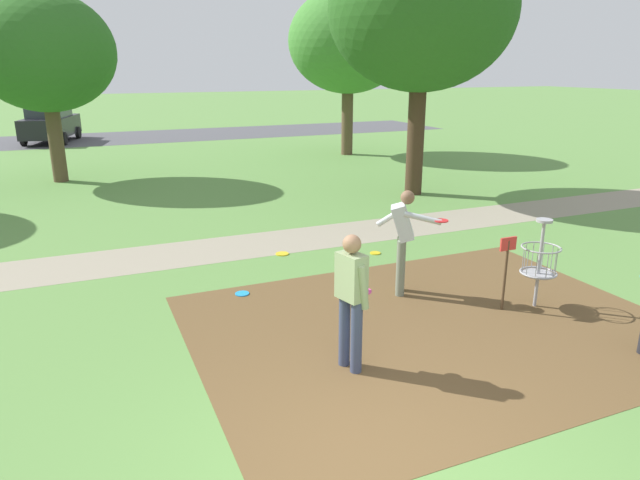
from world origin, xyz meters
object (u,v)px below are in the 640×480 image
object	(u,v)px
player_waiting_left	(351,295)
parked_car_leftmost	(50,123)
frisbee_scattered_a	(375,253)
tree_near_right	(44,52)
frisbee_far_left	(282,254)
frisbee_by_tee	(242,294)
player_foreground_watching	(403,235)
tree_mid_left	(348,42)
tree_near_left	(422,10)
disc_golf_basket	(536,260)

from	to	relation	value
player_waiting_left	parked_car_leftmost	world-z (taller)	parked_car_leftmost
frisbee_scattered_a	parked_car_leftmost	xyz separation A→B (m)	(-6.21, 21.46, 0.91)
tree_near_right	parked_car_leftmost	distance (m)	11.38
parked_car_leftmost	frisbee_far_left	bearing A→B (deg)	-77.79
parked_car_leftmost	frisbee_by_tee	bearing A→B (deg)	-81.86
frisbee_far_left	frisbee_scattered_a	bearing A→B (deg)	-21.85
player_foreground_watching	frisbee_by_tee	world-z (taller)	player_foreground_watching
frisbee_by_tee	parked_car_leftmost	distance (m)	22.70
frisbee_by_tee	tree_mid_left	distance (m)	16.13
player_waiting_left	tree_near_left	bearing A→B (deg)	53.51
frisbee_by_tee	tree_near_right	xyz separation A→B (m)	(-2.76, 11.50, 3.94)
disc_golf_basket	parked_car_leftmost	xyz separation A→B (m)	(-7.17, 24.69, 0.17)
player_foreground_watching	tree_near_right	bearing A→B (deg)	112.50
tree_near_left	tree_near_right	size ratio (longest dim) A/B	1.24
player_foreground_watching	frisbee_far_left	size ratio (longest dim) A/B	6.63
frisbee_by_tee	tree_near_left	bearing A→B (deg)	39.15
frisbee_by_tee	frisbee_far_left	distance (m)	2.11
player_foreground_watching	tree_near_right	size ratio (longest dim) A/B	0.30
player_waiting_left	frisbee_scattered_a	distance (m)	4.60
frisbee_scattered_a	tree_near_right	world-z (taller)	tree_near_right
player_waiting_left	parked_car_leftmost	xyz separation A→B (m)	(-3.79, 25.26, -0.05)
frisbee_scattered_a	tree_near_left	xyz separation A→B (m)	(3.66, 4.43, 4.96)
frisbee_scattered_a	parked_car_leftmost	size ratio (longest dim) A/B	0.05
tree_near_left	parked_car_leftmost	world-z (taller)	tree_near_left
player_foreground_watching	player_waiting_left	size ratio (longest dim) A/B	1.00
player_waiting_left	frisbee_by_tee	bearing A→B (deg)	101.60
disc_golf_basket	parked_car_leftmost	distance (m)	25.71
frisbee_far_left	parked_car_leftmost	size ratio (longest dim) A/B	0.06
disc_golf_basket	player_foreground_watching	xyz separation A→B (m)	(-1.56, 1.27, 0.23)
player_waiting_left	tree_near_right	xyz separation A→B (m)	(-3.34, 14.30, 2.98)
disc_golf_basket	tree_near_right	bearing A→B (deg)	116.10
disc_golf_basket	parked_car_leftmost	size ratio (longest dim) A/B	0.31
player_waiting_left	frisbee_scattered_a	xyz separation A→B (m)	(2.42, 3.79, -0.96)
disc_golf_basket	frisbee_scattered_a	xyz separation A→B (m)	(-0.97, 3.23, -0.74)
frisbee_by_tee	tree_mid_left	size ratio (longest dim) A/B	0.03
frisbee_by_tee	tree_near_left	size ratio (longest dim) A/B	0.03
disc_golf_basket	tree_near_left	xyz separation A→B (m)	(2.70, 7.66, 4.21)
frisbee_scattered_a	tree_near_left	world-z (taller)	tree_near_left
frisbee_by_tee	tree_near_right	size ratio (longest dim) A/B	0.04
frisbee_scattered_a	tree_mid_left	distance (m)	13.95
disc_golf_basket	tree_mid_left	distance (m)	16.37
tree_near_left	parked_car_leftmost	distance (m)	20.09
player_waiting_left	player_foreground_watching	bearing A→B (deg)	45.16
frisbee_by_tee	tree_near_left	distance (m)	9.92
player_foreground_watching	frisbee_scattered_a	bearing A→B (deg)	72.99
frisbee_far_left	tree_near_right	world-z (taller)	tree_near_right
tree_near_left	tree_mid_left	bearing A→B (deg)	78.32
disc_golf_basket	tree_near_right	xyz separation A→B (m)	(-6.73, 13.73, 3.19)
player_waiting_left	tree_near_left	distance (m)	10.98
tree_near_left	tree_near_right	world-z (taller)	tree_near_left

